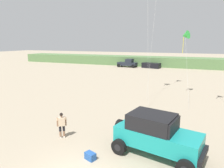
# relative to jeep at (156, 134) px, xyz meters

# --- Properties ---
(dune_ridge) EXTENTS (90.00, 6.30, 2.28)m
(dune_ridge) POSITION_rel_jeep_xyz_m (-1.69, 41.81, -0.06)
(dune_ridge) COLOR #567A47
(dune_ridge) RESTS_ON ground_plane
(jeep) EXTENTS (5.01, 3.19, 2.26)m
(jeep) POSITION_rel_jeep_xyz_m (0.00, 0.00, 0.00)
(jeep) COLOR teal
(jeep) RESTS_ON ground_plane
(person_watching) EXTENTS (0.52, 0.46, 1.67)m
(person_watching) POSITION_rel_jeep_xyz_m (-5.85, -0.24, -0.26)
(person_watching) COLOR #8C664C
(person_watching) RESTS_ON ground_plane
(cooler_box) EXTENTS (0.65, 0.53, 0.38)m
(cooler_box) POSITION_rel_jeep_xyz_m (-3.04, -1.74, -1.01)
(cooler_box) COLOR #23519E
(cooler_box) RESTS_ON ground_plane
(distant_pickup) EXTENTS (4.70, 2.62, 1.98)m
(distant_pickup) POSITION_rel_jeep_xyz_m (-13.48, 36.73, -0.26)
(distant_pickup) COLOR #1E232D
(distant_pickup) RESTS_ON ground_plane
(distant_sedan) EXTENTS (4.47, 2.59, 1.20)m
(distant_sedan) POSITION_rel_jeep_xyz_m (-7.86, 37.05, -0.60)
(distant_sedan) COLOR black
(distant_sedan) RESTS_ON ground_plane
(kite_red_delta) EXTENTS (1.58, 5.31, 7.22)m
(kite_red_delta) POSITION_rel_jeep_xyz_m (0.41, 13.37, 5.45)
(kite_red_delta) COLOR green
(kite_red_delta) RESTS_ON ground_plane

